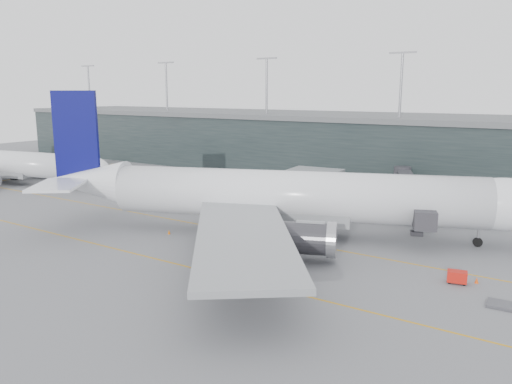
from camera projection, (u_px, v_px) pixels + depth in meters
The scene contains 18 objects.
ground at pixel (265, 228), 77.61m from camera, with size 320.00×320.00×0.00m, color #5C5C61.
taxiline_a at pixel (251, 234), 74.33m from camera, with size 160.00×0.25×0.02m, color #C18812.
taxiline_b at pixel (179, 265), 61.22m from camera, with size 160.00×0.25×0.02m, color #C18812.
taxiline_lead_main at pixel (347, 208), 91.31m from camera, with size 0.25×60.00×0.02m, color #C18812.
taxiline_lead_adj at pixel (70, 170), 134.34m from camera, with size 0.25×60.00×0.02m, color #C18812.
terminal at pixel (390, 146), 123.63m from camera, with size 240.00×36.00×29.00m.
main_aircraft at pixel (291, 196), 72.42m from camera, with size 72.18×66.69×21.04m.
jet_bridge at pixel (424, 191), 84.60m from camera, with size 16.22×42.68×5.73m.
second_aircraft at pixel (7, 164), 114.43m from camera, with size 58.73×54.38×16.56m.
gse_cart at pixel (457, 277), 55.10m from camera, with size 2.29×1.71×1.41m.
baggage_dolly at pixel (502, 305), 49.24m from camera, with size 2.76×2.21×0.28m, color #3E3E44.
uld_a at pixel (277, 208), 86.99m from camera, with size 1.94×1.64×1.60m.
uld_b at pixel (283, 206), 88.69m from camera, with size 2.08×1.70×1.82m.
uld_c at pixel (293, 207), 87.62m from camera, with size 2.12×1.74×1.86m.
cone_nose at pixel (477, 280), 55.22m from camera, with size 0.43×0.43×0.68m, color #F0500D.
cone_wing_stbd at pixel (244, 281), 55.00m from camera, with size 0.49×0.49×0.77m, color red.
cone_wing_port at pixel (342, 218), 82.73m from camera, with size 0.41×0.41×0.65m, color red.
cone_tail at pixel (169, 232), 74.24m from camera, with size 0.44×0.44×0.70m, color #D5640B.
Camera 1 is at (39.91, -63.48, 20.85)m, focal length 35.00 mm.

